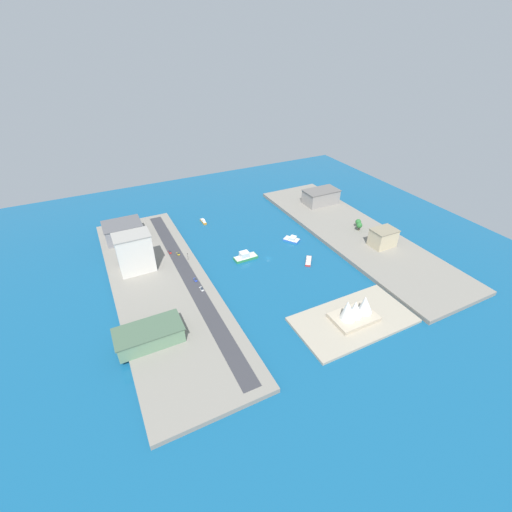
# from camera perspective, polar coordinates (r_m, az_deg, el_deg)

# --- Properties ---
(ground_plane) EXTENTS (440.00, 440.00, 0.00)m
(ground_plane) POSITION_cam_1_polar(r_m,az_deg,el_deg) (302.12, 2.04, -0.37)
(ground_plane) COLOR #145684
(quay_west) EXTENTS (70.00, 240.00, 3.47)m
(quay_west) POSITION_cam_1_polar(r_m,az_deg,el_deg) (349.07, 15.55, 3.63)
(quay_west) COLOR gray
(quay_west) RESTS_ON ground_plane
(quay_east) EXTENTS (70.00, 240.00, 3.47)m
(quay_east) POSITION_cam_1_polar(r_m,az_deg,el_deg) (276.82, -15.11, -4.79)
(quay_east) COLOR gray
(quay_east) RESTS_ON ground_plane
(peninsula_point) EXTENTS (81.37, 43.53, 2.00)m
(peninsula_point) POSITION_cam_1_polar(r_m,az_deg,el_deg) (249.43, 15.58, -10.02)
(peninsula_point) COLOR #A89E89
(peninsula_point) RESTS_ON ground_plane
(road_strip) EXTENTS (11.05, 228.00, 0.15)m
(road_strip) POSITION_cam_1_polar(r_m,az_deg,el_deg) (278.89, -10.91, -3.36)
(road_strip) COLOR #38383D
(road_strip) RESTS_ON quay_east
(water_taxi_orange) EXTENTS (3.16, 13.01, 3.78)m
(water_taxi_orange) POSITION_cam_1_polar(r_m,az_deg,el_deg) (362.84, -8.61, 5.64)
(water_taxi_orange) COLOR orange
(water_taxi_orange) RESTS_ON ground_plane
(ferry_green_doubledeck) EXTENTS (21.87, 8.63, 7.18)m
(ferry_green_doubledeck) POSITION_cam_1_polar(r_m,az_deg,el_deg) (299.95, -1.75, -0.07)
(ferry_green_doubledeck) COLOR #2D8C4C
(ferry_green_doubledeck) RESTS_ON ground_plane
(catamaran_blue) EXTENTS (15.17, 16.75, 4.36)m
(catamaran_blue) POSITION_cam_1_polar(r_m,az_deg,el_deg) (328.36, 5.87, 2.75)
(catamaran_blue) COLOR blue
(catamaran_blue) RESTS_ON ground_plane
(tugboat_red) EXTENTS (12.58, 14.38, 3.81)m
(tugboat_red) POSITION_cam_1_polar(r_m,az_deg,el_deg) (299.57, 8.56, -0.77)
(tugboat_red) COLOR red
(tugboat_red) RESTS_ON ground_plane
(terminal_long_green) EXTENTS (41.10, 20.83, 10.70)m
(terminal_long_green) POSITION_cam_1_polar(r_m,az_deg,el_deg) (229.30, -17.02, -12.24)
(terminal_long_green) COLOR slate
(terminal_long_green) RESTS_ON quay_east
(carpark_squat_concrete) EXTENTS (37.79, 22.09, 15.40)m
(carpark_squat_concrete) POSITION_cam_1_polar(r_m,az_deg,el_deg) (396.92, 10.53, 9.51)
(carpark_squat_concrete) COLOR gray
(carpark_squat_concrete) RESTS_ON quay_west
(hotel_broad_white) EXTENTS (27.58, 18.62, 32.20)m
(hotel_broad_white) POSITION_cam_1_polar(r_m,az_deg,el_deg) (289.35, -19.18, 0.54)
(hotel_broad_white) COLOR silver
(hotel_broad_white) RESTS_ON quay_east
(warehouse_low_gray) EXTENTS (33.65, 27.23, 15.35)m
(warehouse_low_gray) POSITION_cam_1_polar(r_m,az_deg,el_deg) (343.05, -20.86, 3.86)
(warehouse_low_gray) COLOR gray
(warehouse_low_gray) RESTS_ON quay_east
(office_block_beige) EXTENTS (21.75, 16.30, 16.15)m
(office_block_beige) POSITION_cam_1_polar(r_m,az_deg,el_deg) (328.95, 20.02, 2.84)
(office_block_beige) COLOR #C6B793
(office_block_beige) RESTS_ON quay_west
(taxi_yellow_cab) EXTENTS (1.89, 4.36, 1.60)m
(taxi_yellow_cab) POSITION_cam_1_polar(r_m,az_deg,el_deg) (307.44, -12.59, 0.38)
(taxi_yellow_cab) COLOR black
(taxi_yellow_cab) RESTS_ON road_strip
(van_white) EXTENTS (2.14, 5.26, 1.50)m
(van_white) POSITION_cam_1_polar(r_m,az_deg,el_deg) (263.65, -8.87, -5.34)
(van_white) COLOR black
(van_white) RESTS_ON road_strip
(pickup_red) EXTENTS (1.94, 4.90, 1.51)m
(pickup_red) POSITION_cam_1_polar(r_m,az_deg,el_deg) (311.46, -13.89, 0.65)
(pickup_red) COLOR black
(pickup_red) RESTS_ON road_strip
(hatchback_blue) EXTENTS (1.92, 4.35, 1.61)m
(hatchback_blue) POSITION_cam_1_polar(r_m,az_deg,el_deg) (273.48, -9.87, -3.84)
(hatchback_blue) COLOR black
(hatchback_blue) RESTS_ON road_strip
(traffic_light_waterfront) EXTENTS (0.36, 0.36, 6.50)m
(traffic_light_waterfront) POSITION_cam_1_polar(r_m,az_deg,el_deg) (296.88, -11.10, 0.09)
(traffic_light_waterfront) COLOR black
(traffic_light_waterfront) RESTS_ON quay_east
(opera_landmark) EXTENTS (30.47, 20.25, 19.23)m
(opera_landmark) POSITION_cam_1_polar(r_m,az_deg,el_deg) (243.73, 15.84, -8.57)
(opera_landmark) COLOR #BCAD93
(opera_landmark) RESTS_ON peninsula_point
(park_tree_cluster) EXTENTS (9.24, 11.57, 8.65)m
(park_tree_cluster) POSITION_cam_1_polar(r_m,az_deg,el_deg) (351.47, 16.43, 5.10)
(park_tree_cluster) COLOR brown
(park_tree_cluster) RESTS_ON quay_west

